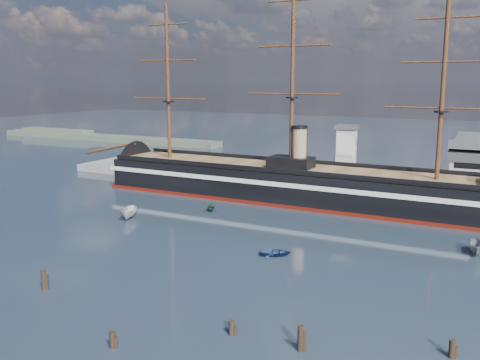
% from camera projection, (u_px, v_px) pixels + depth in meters
% --- Properties ---
extents(ground, '(600.00, 600.00, 0.00)m').
position_uv_depth(ground, '(280.00, 224.00, 104.65)').
color(ground, '#1D2A33').
rests_on(ground, ground).
extents(quay, '(180.00, 18.00, 2.00)m').
position_uv_depth(quay, '(376.00, 194.00, 131.33)').
color(quay, slate).
rests_on(quay, ground).
extents(quay_tower, '(5.00, 5.00, 15.00)m').
position_uv_depth(quay_tower, '(346.00, 155.00, 130.12)').
color(quay_tower, silver).
rests_on(quay_tower, ground).
extents(shoreline, '(120.00, 10.00, 4.00)m').
position_uv_depth(shoreline, '(89.00, 136.00, 250.85)').
color(shoreline, '#3F4C38').
rests_on(shoreline, ground).
extents(warship, '(112.90, 16.55, 53.94)m').
position_uv_depth(warship, '(276.00, 182.00, 125.80)').
color(warship, black).
rests_on(warship, ground).
extents(motorboat_a, '(7.73, 5.21, 2.90)m').
position_uv_depth(motorboat_a, '(130.00, 219.00, 108.33)').
color(motorboat_a, silver).
rests_on(motorboat_a, ground).
extents(motorboat_b, '(2.61, 3.34, 1.46)m').
position_uv_depth(motorboat_b, '(275.00, 256.00, 85.71)').
color(motorboat_b, navy).
rests_on(motorboat_b, ground).
extents(motorboat_c, '(6.74, 3.15, 2.60)m').
position_uv_depth(motorboat_c, '(476.00, 254.00, 86.34)').
color(motorboat_c, slate).
rests_on(motorboat_c, ground).
extents(motorboat_d, '(5.94, 4.09, 2.00)m').
position_uv_depth(motorboat_d, '(211.00, 211.00, 114.65)').
color(motorboat_d, '#133425').
rests_on(motorboat_d, ground).
extents(piling_near_left, '(0.64, 0.64, 3.45)m').
position_uv_depth(piling_near_left, '(44.00, 289.00, 71.91)').
color(piling_near_left, black).
rests_on(piling_near_left, ground).
extents(piling_near_mid, '(0.64, 0.64, 2.55)m').
position_uv_depth(piling_near_mid, '(113.00, 348.00, 56.31)').
color(piling_near_mid, black).
rests_on(piling_near_mid, ground).
extents(piling_near_right, '(0.64, 0.64, 3.51)m').
position_uv_depth(piling_near_right, '(300.00, 351.00, 55.66)').
color(piling_near_right, black).
rests_on(piling_near_right, ground).
extents(piling_far_right, '(0.64, 0.64, 2.61)m').
position_uv_depth(piling_far_right, '(451.00, 357.00, 54.35)').
color(piling_far_right, black).
rests_on(piling_far_right, ground).
extents(piling_extra, '(0.64, 0.64, 2.36)m').
position_uv_depth(piling_extra, '(231.00, 335.00, 59.20)').
color(piling_extra, black).
rests_on(piling_extra, ground).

